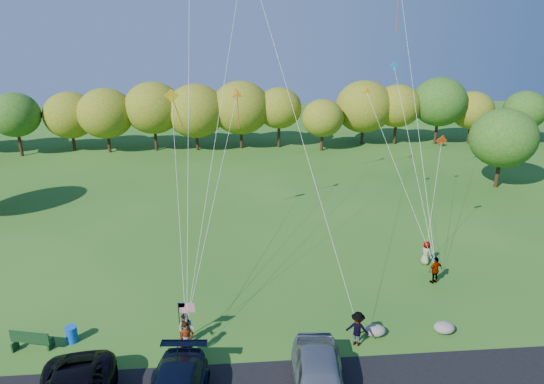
% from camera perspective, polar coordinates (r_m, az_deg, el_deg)
% --- Properties ---
extents(ground, '(140.00, 140.00, 0.00)m').
position_cam_1_polar(ground, '(24.72, -2.13, -18.01)').
color(ground, '#255819').
rests_on(ground, ground).
extents(treeline, '(75.85, 27.86, 8.46)m').
position_cam_1_polar(treeline, '(56.56, -3.53, 9.24)').
color(treeline, '#352313').
rests_on(treeline, ground).
extents(minivan_silver, '(2.76, 5.80, 1.91)m').
position_cam_1_polar(minivan_silver, '(21.57, 5.56, -21.27)').
color(minivan_silver, '#92959B').
rests_on(minivan_silver, asphalt_lane).
extents(flyer_a, '(0.80, 0.64, 1.92)m').
position_cam_1_polar(flyer_a, '(23.99, -10.00, -16.82)').
color(flyer_a, '#4C4C59').
rests_on(flyer_a, ground).
extents(flyer_b, '(0.97, 0.84, 1.73)m').
position_cam_1_polar(flyer_b, '(24.84, -10.05, -15.66)').
color(flyer_b, '#4C4C59').
rests_on(flyer_b, ground).
extents(flyer_c, '(1.33, 1.06, 1.79)m').
position_cam_1_polar(flyer_c, '(24.85, 10.02, -15.55)').
color(flyer_c, '#4C4C59').
rests_on(flyer_c, ground).
extents(flyer_d, '(1.09, 0.72, 1.71)m').
position_cam_1_polar(flyer_d, '(31.09, 18.67, -8.70)').
color(flyer_d, '#4C4C59').
rests_on(flyer_d, ground).
extents(flyer_e, '(0.81, 0.93, 1.60)m').
position_cam_1_polar(flyer_e, '(33.15, 17.65, -6.84)').
color(flyer_e, '#4C4C59').
rests_on(flyer_e, ground).
extents(park_bench, '(1.99, 0.76, 1.11)m').
position_cam_1_polar(park_bench, '(26.90, -26.51, -15.34)').
color(park_bench, '#133517').
rests_on(park_bench, ground).
extents(trash_barrel, '(0.56, 0.56, 0.84)m').
position_cam_1_polar(trash_barrel, '(26.84, -22.51, -15.21)').
color(trash_barrel, blue).
rests_on(trash_barrel, ground).
extents(flag_assembly, '(0.82, 0.53, 2.21)m').
position_cam_1_polar(flag_assembly, '(24.67, -10.37, -13.80)').
color(flag_assembly, black).
rests_on(flag_assembly, ground).
extents(boulder_near, '(1.08, 0.84, 0.54)m').
position_cam_1_polar(boulder_near, '(25.98, 12.03, -15.64)').
color(boulder_near, gray).
rests_on(boulder_near, ground).
extents(boulder_far, '(1.07, 0.89, 0.56)m').
position_cam_1_polar(boulder_far, '(27.10, 19.59, -14.79)').
color(boulder_far, gray).
rests_on(boulder_far, ground).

